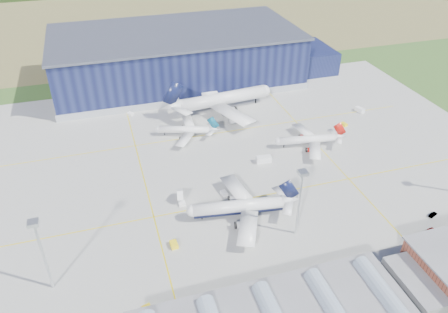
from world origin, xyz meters
TOP-DOWN VIEW (x-y plane):
  - ground at (0.00, 0.00)m, footprint 600.00×600.00m
  - apron at (0.00, 10.00)m, footprint 220.00×160.00m
  - farmland at (0.00, 220.00)m, footprint 600.00×220.00m
  - hangar at (2.81, 94.80)m, footprint 145.00×62.00m
  - light_mast_west at (-60.00, -30.00)m, footprint 2.60×2.60m
  - light_mast_center at (10.00, -30.00)m, footprint 2.60×2.60m
  - airliner_navy at (-4.17, -17.20)m, footprint 41.74×41.07m
  - airliner_red at (35.42, 14.73)m, footprint 33.96×33.43m
  - airliner_widebody at (13.01, 55.00)m, footprint 58.39×57.37m
  - airliner_regional at (-9.22, 37.05)m, footprint 34.29×33.93m
  - gse_tug_a at (-37.16, -45.48)m, footprint 2.99×3.96m
  - gse_tug_b at (-26.45, -24.62)m, footprint 2.26×3.23m
  - gse_van_a at (14.89, 9.07)m, footprint 5.89×3.03m
  - gse_cart_a at (-5.22, -5.54)m, footprint 2.25×2.96m
  - gse_van_b at (71.92, 34.64)m, footprint 3.15×4.77m
  - gse_tug_c at (58.40, 25.22)m, footprint 2.51×3.22m
  - gse_cart_b at (-28.56, 62.00)m, footprint 3.17×3.31m
  - airstair at (-20.07, -4.27)m, footprint 2.78×5.13m
  - car_a at (49.42, -41.42)m, footprint 3.92×2.33m
  - car_b at (55.20, -35.60)m, footprint 3.71×2.43m

SIDE VIEW (x-z plane):
  - ground at x=0.00m, z-range 0.00..0.00m
  - farmland at x=0.00m, z-range -0.01..0.01m
  - apron at x=0.00m, z-range -0.01..0.07m
  - car_b at x=55.20m, z-range 0.00..1.16m
  - gse_cart_a at x=-5.22m, z-range 0.00..1.16m
  - gse_cart_b at x=-28.56m, z-range 0.00..1.20m
  - gse_tug_c at x=58.40m, z-range 0.00..1.24m
  - car_a at x=49.42m, z-range 0.00..1.25m
  - gse_tug_b at x=-26.45m, z-range 0.00..1.34m
  - gse_tug_a at x=-37.16m, z-range 0.00..1.47m
  - gse_van_b at x=71.92m, z-range 0.00..2.01m
  - gse_van_a at x=14.89m, z-range 0.00..2.47m
  - airstair at x=-20.07m, z-range 0.00..3.11m
  - airliner_regional at x=-9.22m, z-range 0.00..8.83m
  - airliner_red at x=35.42m, z-range 0.00..9.62m
  - airliner_navy at x=-4.17m, z-range 0.00..12.01m
  - airliner_widebody at x=13.01m, z-range 0.00..17.32m
  - hangar at x=2.81m, z-range -1.43..24.67m
  - light_mast_west at x=-60.00m, z-range 3.93..26.93m
  - light_mast_center at x=10.00m, z-range 3.93..26.93m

